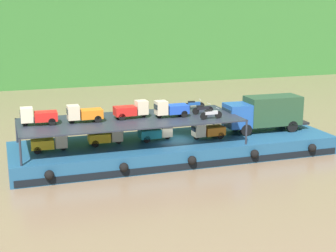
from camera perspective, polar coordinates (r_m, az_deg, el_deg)
ground_plane at (r=42.36m, az=0.81°, el=-3.49°), size 400.00×400.00×0.00m
cargo_barge at (r=42.12m, az=0.83°, el=-2.52°), size 26.75×7.95×1.50m
covered_lorry at (r=45.12m, az=10.86°, el=1.52°), size 7.90×2.44×3.10m
cargo_rack at (r=40.41m, az=-4.26°, el=0.67°), size 17.55×6.60×2.00m
mini_truck_lower_stern at (r=39.49m, az=-13.20°, el=-1.82°), size 2.78×1.27×1.38m
mini_truck_lower_aft at (r=40.56m, az=-7.01°, el=-1.15°), size 2.78×1.27×1.38m
mini_truck_lower_mid at (r=41.56m, az=-1.36°, el=-0.69°), size 2.76×1.24×1.38m
mini_truck_lower_fore at (r=42.22m, az=4.50°, el=-0.50°), size 2.80×1.30×1.38m
mini_truck_upper_stern at (r=39.55m, az=-14.46°, el=1.12°), size 2.77×1.25×1.38m
mini_truck_upper_mid at (r=39.71m, az=-9.46°, el=1.41°), size 2.74×1.21×1.38m
mini_truck_upper_fore at (r=40.68m, az=-4.14°, el=1.86°), size 2.77×1.26×1.38m
mini_truck_upper_bow at (r=40.98m, az=0.32°, el=1.98°), size 2.76×1.24×1.38m
motorcycle_upper_port at (r=40.41m, az=4.88°, el=1.39°), size 1.90×0.55×0.87m
motorcycle_upper_centre at (r=42.23m, az=3.93°, el=1.94°), size 1.90×0.55×0.87m
motorcycle_upper_stbd at (r=44.03m, az=2.94°, el=2.43°), size 1.90×0.55×0.87m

